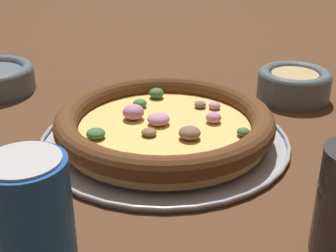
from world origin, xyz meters
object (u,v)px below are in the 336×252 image
Objects in this scene: beverage_can at (38,228)px; pizza_tray at (168,139)px; pizza at (168,123)px; bowl_near at (297,83)px.

pizza_tray is at bearing -21.09° from beverage_can.
pizza_tray is at bearing -149.29° from pizza.
pizza is 2.47× the size of bowl_near.
pizza_tray is 1.15× the size of pizza.
bowl_near is (0.16, -0.21, 0.02)m from pizza_tray.
pizza_tray is 0.29m from beverage_can.
beverage_can reaches higher than pizza.
pizza_tray is 0.27m from bowl_near.
pizza_tray is 2.71× the size of beverage_can.
bowl_near is 0.96× the size of beverage_can.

